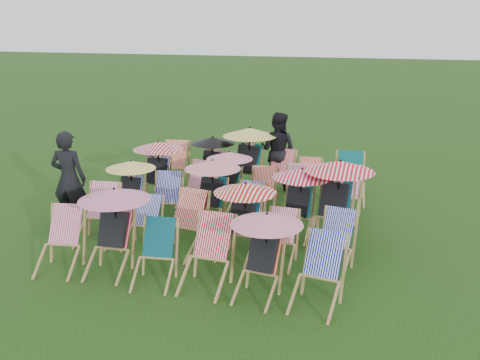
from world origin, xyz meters
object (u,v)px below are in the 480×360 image
(deckchair_5, at_px, (318,274))
(person_rear, at_px, (278,150))
(deckchair_0, at_px, (60,241))
(person_left, at_px, (69,179))
(deckchair_29, at_px, (350,178))

(deckchair_5, relative_size, person_rear, 0.54)
(deckchair_0, bearing_deg, person_left, 109.26)
(deckchair_0, relative_size, deckchair_29, 0.93)
(deckchair_0, xyz_separation_m, person_left, (-0.93, 1.74, 0.45))
(deckchair_29, height_order, person_rear, person_rear)
(deckchair_5, distance_m, deckchair_29, 4.66)
(deckchair_29, relative_size, person_rear, 0.57)
(deckchair_0, distance_m, person_rear, 5.71)
(person_rear, bearing_deg, deckchair_0, 77.60)
(deckchair_29, xyz_separation_m, person_left, (-5.02, -2.91, 0.41))
(deckchair_0, height_order, deckchair_5, deckchair_5)
(deckchair_0, bearing_deg, person_rear, 56.64)
(deckchair_29, bearing_deg, person_rear, 156.43)
(person_left, relative_size, person_rear, 1.03)
(deckchair_29, bearing_deg, deckchair_5, -96.48)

